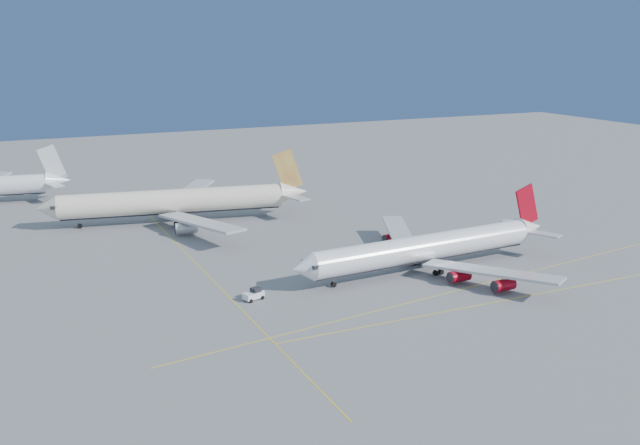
% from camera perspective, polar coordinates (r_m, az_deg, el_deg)
% --- Properties ---
extents(ground, '(500.00, 500.00, 0.00)m').
position_cam_1_polar(ground, '(142.20, 9.43, -4.65)').
color(ground, slate).
rests_on(ground, ground).
extents(taxiway_lines, '(118.86, 140.00, 0.02)m').
position_cam_1_polar(taxiway_lines, '(140.00, 2.96, -4.77)').
color(taxiway_lines, '#DDBE0C').
rests_on(taxiway_lines, ground).
extents(airliner_virgin, '(62.61, 56.14, 15.44)m').
position_cam_1_polar(airliner_virgin, '(147.71, 8.74, -2.00)').
color(airliner_virgin, white).
rests_on(airliner_virgin, ground).
extents(airliner_etihad, '(68.87, 62.91, 18.03)m').
position_cam_1_polar(airliner_etihad, '(187.31, -11.24, 1.68)').
color(airliner_etihad, beige).
rests_on(airliner_etihad, ground).
extents(pushback_tug, '(4.19, 3.25, 2.13)m').
position_cam_1_polar(pushback_tug, '(131.02, -5.31, -5.74)').
color(pushback_tug, white).
rests_on(pushback_tug, ground).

